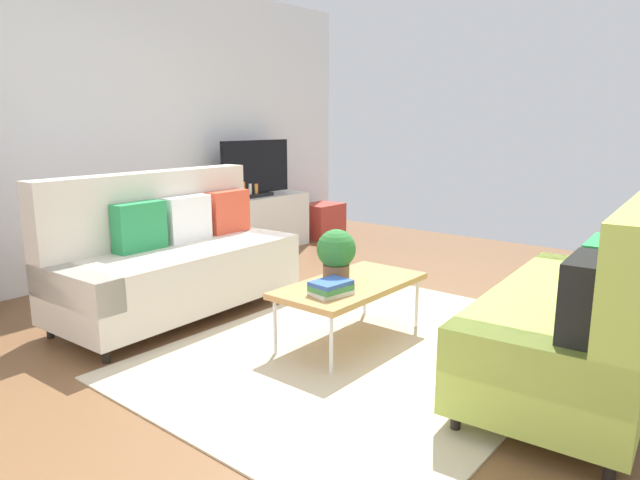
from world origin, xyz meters
The scene contains 18 objects.
ground_plane centered at (0.00, 0.00, 0.00)m, with size 7.68×7.68×0.00m, color brown.
wall_far centered at (0.00, 2.80, 1.45)m, with size 6.40×0.12×2.90m, color silver.
area_rug centered at (-0.11, -0.26, 0.01)m, with size 2.90×2.20×0.01m, color beige.
couch_beige centered at (-0.45, 1.37, 0.45)m, with size 1.93×0.92×1.10m.
couch_green centered at (0.23, -1.48, 0.45)m, with size 1.96×0.99×1.10m.
coffee_table centered at (-0.06, -0.06, 0.39)m, with size 1.10×0.56×0.42m.
tv_console centered at (1.50, 2.46, 0.32)m, with size 1.40×0.44×0.64m, color silver.
tv centered at (1.50, 2.44, 0.95)m, with size 1.00×0.20×0.64m.
storage_trunk centered at (2.60, 2.36, 0.22)m, with size 0.52×0.40×0.44m, color #B2382D.
potted_plant centered at (-0.14, 0.01, 0.63)m, with size 0.26×0.26×0.37m.
table_book_0 centered at (-0.36, -0.12, 0.43)m, with size 0.24×0.18×0.03m, color silver.
table_book_1 centered at (-0.36, -0.12, 0.46)m, with size 0.24×0.18×0.04m, color #3F8C4C.
table_book_2 centered at (-0.36, -0.12, 0.50)m, with size 0.24×0.18×0.03m, color #3359B2.
vase_0 centered at (0.92, 2.51, 0.71)m, with size 0.12×0.12×0.15m, color #B24C4C.
vase_1 centered at (1.09, 2.51, 0.72)m, with size 0.11×0.11×0.15m, color #4C72B2.
bottle_0 centered at (1.26, 2.42, 0.74)m, with size 0.06×0.06×0.19m, color orange.
bottle_1 centered at (1.37, 2.42, 0.72)m, with size 0.05×0.05×0.16m, color silver.
bottle_2 centered at (1.47, 2.42, 0.72)m, with size 0.05×0.05×0.15m, color orange.
Camera 1 is at (-3.00, -2.21, 1.48)m, focal length 31.50 mm.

